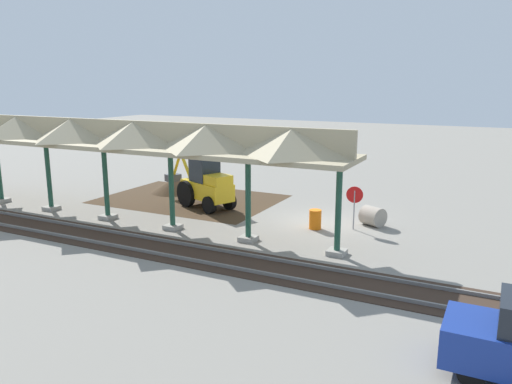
{
  "coord_description": "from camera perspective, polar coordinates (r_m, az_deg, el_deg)",
  "views": [
    {
      "loc": [
        -7.48,
        22.01,
        6.63
      ],
      "look_at": [
        2.67,
        1.71,
        1.6
      ],
      "focal_mm": 35.0,
      "sensor_mm": 36.0,
      "label": 1
    }
  ],
  "objects": [
    {
      "name": "platform_canopy",
      "position": [
        25.02,
        -17.13,
        6.32
      ],
      "size": [
        24.67,
        3.2,
        4.9
      ],
      "color": "#9E998E",
      "rests_on": "ground"
    },
    {
      "name": "ground_plane",
      "position": [
        24.18,
        7.5,
        -3.53
      ],
      "size": [
        120.0,
        120.0,
        0.0
      ],
      "primitive_type": "plane",
      "color": "gray"
    },
    {
      "name": "concrete_pipe",
      "position": [
        24.09,
        13.2,
        -2.7
      ],
      "size": [
        1.3,
        1.27,
        0.9
      ],
      "color": "#9E9384",
      "rests_on": "ground"
    },
    {
      "name": "dirt_work_zone",
      "position": [
        29.04,
        -7.53,
        -0.81
      ],
      "size": [
        9.87,
        7.0,
        0.01
      ],
      "primitive_type": "cube",
      "color": "#42301E",
      "rests_on": "ground"
    },
    {
      "name": "stop_sign",
      "position": [
        23.03,
        11.19,
        -0.79
      ],
      "size": [
        0.76,
        0.12,
        2.01
      ],
      "color": "gray",
      "rests_on": "ground"
    },
    {
      "name": "backhoe",
      "position": [
        26.85,
        -5.81,
        0.89
      ],
      "size": [
        5.32,
        3.14,
        2.82
      ],
      "color": "yellow",
      "rests_on": "ground"
    },
    {
      "name": "traffic_barrel",
      "position": [
        23.09,
        6.78,
        -3.12
      ],
      "size": [
        0.56,
        0.56,
        0.9
      ],
      "primitive_type": "cylinder",
      "color": "orange",
      "rests_on": "ground"
    },
    {
      "name": "dirt_mound",
      "position": [
        31.11,
        -9.22,
        0.02
      ],
      "size": [
        5.93,
        5.93,
        1.83
      ],
      "primitive_type": "cone",
      "color": "#42301E",
      "rests_on": "ground"
    },
    {
      "name": "rail_tracks",
      "position": [
        18.43,
        0.73,
        -8.5
      ],
      "size": [
        60.0,
        2.58,
        0.15
      ],
      "color": "slate",
      "rests_on": "ground"
    }
  ]
}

